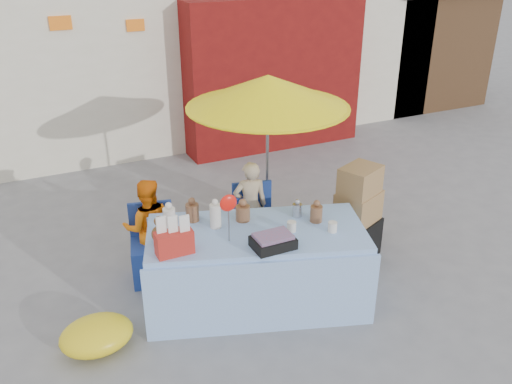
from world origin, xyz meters
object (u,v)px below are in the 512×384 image
chair_right (255,234)px  box_stack (357,216)px  umbrella (268,92)px  chair_left (154,258)px  vendor_orange (148,227)px  vendor_beige (250,206)px  market_table (256,266)px

chair_right → box_stack: 1.23m
umbrella → chair_left: bearing=-169.6°
vendor_orange → vendor_beige: size_ratio=1.01×
chair_left → vendor_orange: bearing=105.0°
vendor_beige → chair_left: bearing=19.6°
vendor_orange → box_stack: box_stack is taller
chair_right → box_stack: size_ratio=0.73×
market_table → box_stack: bearing=30.5°
vendor_orange → market_table: bearing=142.5°
vendor_orange → box_stack: bearing=176.0°
chair_right → market_table: bearing=-101.7°
market_table → vendor_beige: bearing=86.6°
market_table → vendor_orange: 1.33m
chair_left → chair_right: 1.25m
umbrella → vendor_orange: bearing=-174.5°
vendor_orange → vendor_beige: vendor_orange is taller
chair_right → box_stack: box_stack is taller
chair_right → vendor_beige: vendor_beige is taller
box_stack → umbrella: bearing=130.7°
chair_left → vendor_beige: bearing=19.6°
vendor_orange → vendor_beige: 1.25m
chair_left → umbrella: bearing=23.8°
chair_left → vendor_beige: 1.29m
market_table → umbrella: bearing=77.4°
market_table → chair_right: market_table is taller
box_stack → market_table: bearing=-168.1°
chair_right → box_stack: (1.05, -0.58, 0.28)m
umbrella → box_stack: 1.77m
chair_right → vendor_beige: (-0.00, 0.13, 0.31)m
chair_right → vendor_orange: bearing=-172.7°
chair_left → vendor_orange: vendor_orange is taller
market_table → vendor_orange: (-0.84, 1.03, 0.13)m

